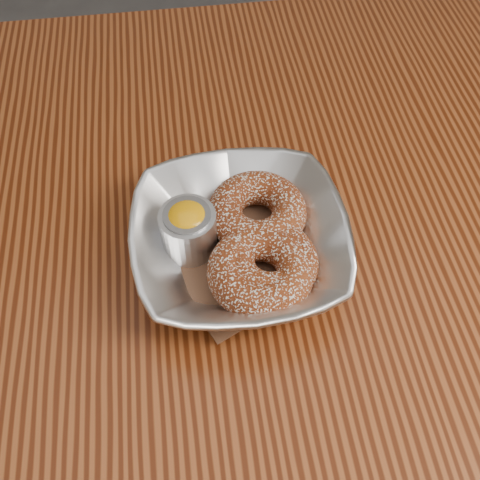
{
  "coord_description": "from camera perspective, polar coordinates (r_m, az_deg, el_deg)",
  "views": [
    {
      "loc": [
        -0.14,
        -0.37,
        1.22
      ],
      "look_at": [
        -0.1,
        -0.05,
        0.78
      ],
      "focal_mm": 42.0,
      "sensor_mm": 36.0,
      "label": 1
    }
  ],
  "objects": [
    {
      "name": "serving_bowl",
      "position": [
        0.55,
        -0.0,
        -0.25
      ],
      "size": [
        0.21,
        0.21,
        0.05
      ],
      "primitive_type": "imported",
      "color": "silver",
      "rests_on": "table"
    },
    {
      "name": "parchment",
      "position": [
        0.56,
        0.0,
        -1.25
      ],
      "size": [
        0.19,
        0.19,
        0.0
      ],
      "primitive_type": "cube",
      "rotation": [
        0.0,
        0.0,
        0.45
      ],
      "color": "brown",
      "rests_on": "table"
    },
    {
      "name": "ground_plane",
      "position": [
        1.28,
        4.36,
        -18.23
      ],
      "size": [
        4.0,
        4.0,
        0.0
      ],
      "primitive_type": "plane",
      "color": "#565659",
      "rests_on": "ground"
    },
    {
      "name": "table",
      "position": [
        0.69,
        7.67,
        -1.75
      ],
      "size": [
        1.2,
        0.8,
        0.75
      ],
      "color": "maroon",
      "rests_on": "ground_plane"
    },
    {
      "name": "donut_back",
      "position": [
        0.57,
        1.75,
        2.86
      ],
      "size": [
        0.12,
        0.12,
        0.04
      ],
      "primitive_type": "torus",
      "rotation": [
        0.0,
        0.0,
        0.18
      ],
      "color": "maroon",
      "rests_on": "parchment"
    },
    {
      "name": "ramekin",
      "position": [
        0.55,
        -5.27,
        1.15
      ],
      "size": [
        0.06,
        0.06,
        0.06
      ],
      "color": "silver",
      "rests_on": "table"
    },
    {
      "name": "donut_front",
      "position": [
        0.53,
        2.08,
        -3.23
      ],
      "size": [
        0.14,
        0.14,
        0.04
      ],
      "primitive_type": "torus",
      "rotation": [
        0.0,
        0.0,
        0.46
      ],
      "color": "maroon",
      "rests_on": "parchment"
    },
    {
      "name": "donut_extra",
      "position": [
        0.53,
        3.01,
        -2.26
      ],
      "size": [
        0.11,
        0.11,
        0.03
      ],
      "primitive_type": "torus",
      "rotation": [
        0.0,
        0.0,
        -0.22
      ],
      "color": "maroon",
      "rests_on": "parchment"
    }
  ]
}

